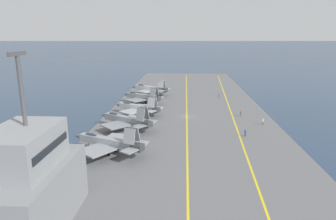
# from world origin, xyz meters

# --- Properties ---
(ground_plane) EXTENTS (2000.00, 2000.00, 0.00)m
(ground_plane) POSITION_xyz_m (0.00, 0.00, 0.00)
(ground_plane) COLOR navy
(carrier_deck) EXTENTS (196.14, 48.67, 0.40)m
(carrier_deck) POSITION_xyz_m (0.00, 0.00, 0.20)
(carrier_deck) COLOR slate
(carrier_deck) RESTS_ON ground
(deck_stripe_foul_line) EXTENTS (176.27, 10.14, 0.01)m
(deck_stripe_foul_line) POSITION_xyz_m (0.00, -13.38, 0.40)
(deck_stripe_foul_line) COLOR yellow
(deck_stripe_foul_line) RESTS_ON carrier_deck
(deck_stripe_centerline) EXTENTS (176.53, 0.36, 0.01)m
(deck_stripe_centerline) POSITION_xyz_m (0.00, 0.00, 0.40)
(deck_stripe_centerline) COLOR yellow
(deck_stripe_centerline) RESTS_ON carrier_deck
(parked_jet_nearest) EXTENTS (13.93, 16.90, 6.30)m
(parked_jet_nearest) POSITION_xyz_m (-28.98, 15.94, 2.91)
(parked_jet_nearest) COLOR gray
(parked_jet_nearest) RESTS_ON carrier_deck
(parked_jet_second) EXTENTS (13.72, 16.28, 6.45)m
(parked_jet_second) POSITION_xyz_m (-12.77, 15.59, 2.87)
(parked_jet_second) COLOR gray
(parked_jet_second) RESTS_ON carrier_deck
(parked_jet_third) EXTENTS (12.87, 15.48, 5.85)m
(parked_jet_third) POSITION_xyz_m (1.14, 14.70, 2.65)
(parked_jet_third) COLOR #9EA3A8
(parked_jet_third) RESTS_ON carrier_deck
(parked_jet_fourth) EXTENTS (12.74, 15.28, 6.00)m
(parked_jet_fourth) POSITION_xyz_m (15.64, 15.56, 2.90)
(parked_jet_fourth) COLOR gray
(parked_jet_fourth) RESTS_ON carrier_deck
(parked_jet_fifth) EXTENTS (12.40, 16.23, 6.04)m
(parked_jet_fifth) POSITION_xyz_m (31.45, 14.71, 2.89)
(parked_jet_fifth) COLOR #9EA3A8
(parked_jet_fifth) RESTS_ON carrier_deck
(crew_green_vest) EXTENTS (0.45, 0.45, 1.65)m
(crew_green_vest) POSITION_xyz_m (28.24, -12.47, 1.30)
(crew_green_vest) COLOR #4C473D
(crew_green_vest) RESTS_ON carrier_deck
(crew_brown_vest) EXTENTS (0.37, 0.44, 1.73)m
(crew_brown_vest) POSITION_xyz_m (1.24, -15.89, 1.35)
(crew_brown_vest) COLOR #4C473D
(crew_brown_vest) RESTS_ON carrier_deck
(crew_white_vest) EXTENTS (0.34, 0.43, 1.74)m
(crew_white_vest) POSITION_xyz_m (-7.10, -20.31, 1.36)
(crew_white_vest) COLOR #4C473D
(crew_white_vest) RESTS_ON carrier_deck
(crew_blue_vest) EXTENTS (0.46, 0.42, 1.74)m
(crew_blue_vest) POSITION_xyz_m (-16.73, -13.77, 1.36)
(crew_blue_vest) COLOR #232328
(crew_blue_vest) RESTS_ON carrier_deck
(island_tower) EXTENTS (16.35, 9.14, 21.68)m
(island_tower) POSITION_xyz_m (-52.82, 19.71, 5.92)
(island_tower) COLOR gray
(island_tower) RESTS_ON carrier_deck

